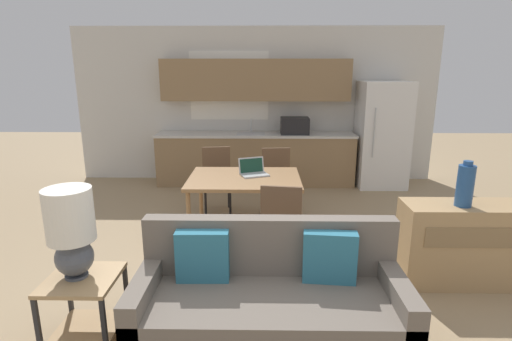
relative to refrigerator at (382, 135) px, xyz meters
name	(u,v)px	position (x,y,z in m)	size (l,w,h in m)	color
wall_back	(255,105)	(-2.17, 0.42, 0.46)	(6.40, 0.07, 2.70)	silver
kitchen_counter	(256,136)	(-2.15, 0.12, -0.05)	(3.44, 0.65, 2.15)	#8E704C
refrigerator	(382,135)	(0.00, 0.00, 0.00)	(0.80, 0.78, 1.79)	white
dining_table	(244,182)	(-2.26, -2.22, -0.22)	(1.32, 1.00, 0.74)	olive
couch	(270,297)	(-1.99, -4.15, -0.55)	(1.96, 0.80, 0.89)	#3D2D1E
side_table	(84,299)	(-3.34, -4.23, -0.53)	(0.50, 0.50, 0.54)	tan
table_lamp	(71,229)	(-3.38, -4.21, 0.02)	(0.33, 0.33, 0.66)	#4C515B
credenza	(464,244)	(-0.14, -3.29, -0.50)	(1.17, 0.43, 0.79)	tan
vase	(465,185)	(-0.22, -3.33, 0.09)	(0.15, 0.15, 0.42)	#234C84
dining_chair_far_left	(217,176)	(-2.69, -1.34, -0.39)	(0.48, 0.48, 0.91)	brown
dining_chair_near_right	(282,221)	(-1.85, -3.03, -0.39)	(0.47, 0.47, 0.91)	brown
dining_chair_far_right	(277,178)	(-1.84, -1.40, -0.39)	(0.46, 0.46, 0.91)	brown
laptop	(253,171)	(-2.16, -2.09, -0.10)	(0.39, 0.35, 0.20)	#B7BABC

